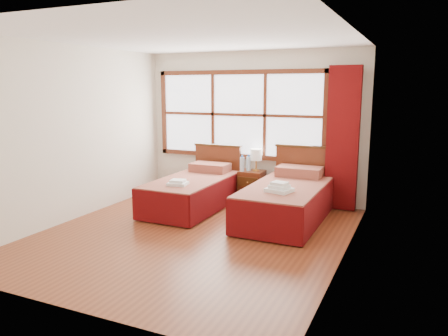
% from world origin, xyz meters
% --- Properties ---
extents(floor, '(4.50, 4.50, 0.00)m').
position_xyz_m(floor, '(0.00, 0.00, 0.00)').
color(floor, brown).
rests_on(floor, ground).
extents(ceiling, '(4.50, 4.50, 0.00)m').
position_xyz_m(ceiling, '(0.00, 0.00, 2.60)').
color(ceiling, white).
rests_on(ceiling, wall_back).
extents(wall_back, '(4.00, 0.00, 4.00)m').
position_xyz_m(wall_back, '(0.00, 2.25, 1.30)').
color(wall_back, silver).
rests_on(wall_back, floor).
extents(wall_left, '(0.00, 4.50, 4.50)m').
position_xyz_m(wall_left, '(-2.00, 0.00, 1.30)').
color(wall_left, silver).
rests_on(wall_left, floor).
extents(wall_right, '(0.00, 4.50, 4.50)m').
position_xyz_m(wall_right, '(2.00, 0.00, 1.30)').
color(wall_right, silver).
rests_on(wall_right, floor).
extents(window, '(3.16, 0.06, 1.56)m').
position_xyz_m(window, '(-0.25, 2.21, 1.50)').
color(window, white).
rests_on(window, wall_back).
extents(curtain, '(0.50, 0.16, 2.30)m').
position_xyz_m(curtain, '(1.60, 2.11, 1.17)').
color(curtain, '#61090A').
rests_on(curtain, wall_back).
extents(bed_left, '(0.99, 2.01, 0.96)m').
position_xyz_m(bed_left, '(-0.63, 1.20, 0.29)').
color(bed_left, '#3D220C').
rests_on(bed_left, floor).
extents(bed_right, '(1.06, 2.08, 1.03)m').
position_xyz_m(bed_right, '(0.97, 1.20, 0.31)').
color(bed_right, '#3D220C').
rests_on(bed_right, floor).
extents(nightstand, '(0.41, 0.41, 0.55)m').
position_xyz_m(nightstand, '(0.10, 1.99, 0.27)').
color(nightstand, '#5B2713').
rests_on(nightstand, floor).
extents(towels_left, '(0.32, 0.30, 0.08)m').
position_xyz_m(towels_left, '(-0.59, 0.63, 0.55)').
color(towels_left, white).
rests_on(towels_left, bed_left).
extents(towels_right, '(0.39, 0.36, 0.14)m').
position_xyz_m(towels_right, '(1.00, 0.70, 0.60)').
color(towels_right, white).
rests_on(towels_right, bed_right).
extents(lamp, '(0.20, 0.20, 0.38)m').
position_xyz_m(lamp, '(0.16, 2.04, 0.82)').
color(lamp, gold).
rests_on(lamp, nightstand).
extents(bottle_near, '(0.07, 0.07, 0.28)m').
position_xyz_m(bottle_near, '(-0.04, 1.88, 0.68)').
color(bottle_near, silver).
rests_on(bottle_near, nightstand).
extents(bottle_far, '(0.07, 0.07, 0.28)m').
position_xyz_m(bottle_far, '(0.04, 1.99, 0.68)').
color(bottle_far, silver).
rests_on(bottle_far, nightstand).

